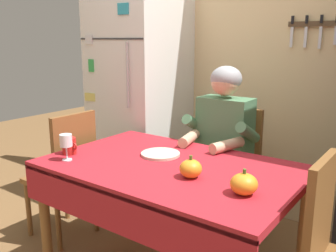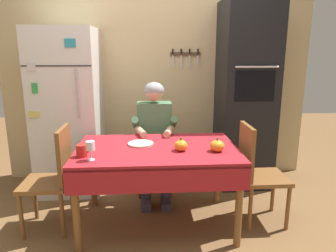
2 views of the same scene
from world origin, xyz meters
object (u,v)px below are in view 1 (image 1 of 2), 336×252
at_px(dining_table, 168,179).
at_px(refrigerator, 140,100).
at_px(wine_glass, 66,142).
at_px(serving_tray, 160,154).
at_px(chair_left_side, 67,170).
at_px(chair_behind_person, 231,166).
at_px(seated_person, 220,142).
at_px(pumpkin_large, 191,169).
at_px(coffee_mug, 69,146).
at_px(pumpkin_medium, 244,184).

bearing_deg(dining_table, refrigerator, 137.09).
xyz_separation_m(wine_glass, serving_tray, (0.38, 0.39, -0.10)).
height_order(chair_left_side, serving_tray, chair_left_side).
height_order(refrigerator, chair_behind_person, refrigerator).
bearing_deg(seated_person, serving_tray, -105.74).
height_order(seated_person, chair_left_side, seated_person).
distance_m(seated_person, pumpkin_large, 0.72).
distance_m(refrigerator, coffee_mug, 1.13).
relative_size(dining_table, seated_person, 1.12).
bearing_deg(dining_table, seated_person, 90.56).
bearing_deg(coffee_mug, seated_person, 52.69).
bearing_deg(serving_tray, refrigerator, 136.45).
bearing_deg(chair_behind_person, wine_glass, -115.68).
xyz_separation_m(refrigerator, chair_left_side, (0.05, -0.87, -0.39)).
xyz_separation_m(chair_behind_person, wine_glass, (-0.51, -1.07, 0.34)).
distance_m(wine_glass, serving_tray, 0.55).
distance_m(chair_left_side, pumpkin_large, 1.14).
distance_m(coffee_mug, serving_tray, 0.55).
xyz_separation_m(refrigerator, pumpkin_large, (1.15, -0.97, -0.11)).
xyz_separation_m(seated_person, wine_glass, (-0.51, -0.88, 0.11)).
distance_m(pumpkin_medium, serving_tray, 0.69).
bearing_deg(pumpkin_large, coffee_mug, -173.00).
bearing_deg(seated_person, pumpkin_large, -73.41).
relative_size(dining_table, chair_behind_person, 1.51).
height_order(seated_person, wine_glass, seated_person).
distance_m(dining_table, wine_glass, 0.62).
height_order(chair_behind_person, seated_person, seated_person).
relative_size(refrigerator, pumpkin_large, 15.61).
distance_m(chair_behind_person, chair_left_side, 1.18).
bearing_deg(refrigerator, seated_person, -16.48).
relative_size(coffee_mug, serving_tray, 0.48).
xyz_separation_m(pumpkin_large, serving_tray, (-0.34, 0.20, -0.04)).
relative_size(chair_behind_person, wine_glass, 6.07).
xyz_separation_m(coffee_mug, pumpkin_large, (0.81, 0.10, -0.00)).
bearing_deg(serving_tray, pumpkin_medium, -20.07).
bearing_deg(chair_behind_person, pumpkin_large, -76.84).
bearing_deg(pumpkin_large, dining_table, 157.00).
xyz_separation_m(dining_table, coffee_mug, (-0.61, -0.18, 0.13)).
bearing_deg(dining_table, serving_tray, 140.92).
bearing_deg(wine_glass, chair_left_side, 142.85).
relative_size(coffee_mug, pumpkin_medium, 0.91).
bearing_deg(chair_left_side, seated_person, 33.28).
distance_m(wine_glass, pumpkin_large, 0.74).
xyz_separation_m(chair_behind_person, coffee_mug, (-0.60, -0.98, 0.28)).
xyz_separation_m(dining_table, seated_person, (-0.01, 0.60, 0.08)).
bearing_deg(coffee_mug, pumpkin_medium, 3.30).
height_order(seated_person, serving_tray, seated_person).
relative_size(refrigerator, dining_table, 1.29).
distance_m(refrigerator, chair_behind_person, 1.02).
bearing_deg(pumpkin_large, pumpkin_medium, -6.56).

